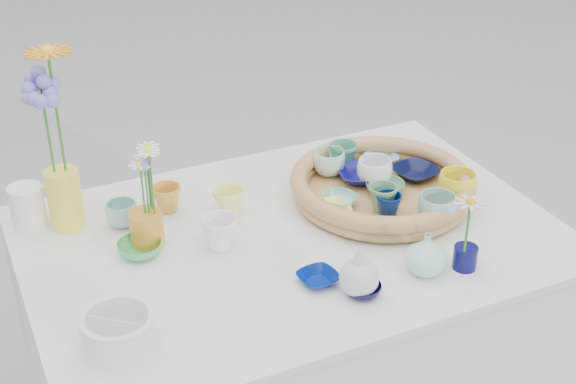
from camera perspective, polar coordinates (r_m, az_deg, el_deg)
name	(u,v)px	position (r m, az deg, el deg)	size (l,w,h in m)	color
wicker_tray	(382,186)	(2.07, 6.68, 0.39)	(0.47, 0.47, 0.08)	olive
tray_ceramic_0	(362,175)	(2.13, 5.32, 1.20)	(0.13, 0.13, 0.03)	navy
tray_ceramic_1	(415,173)	(2.16, 9.05, 1.37)	(0.12, 0.12, 0.03)	black
tray_ceramic_2	(457,187)	(2.06, 11.93, 0.37)	(0.10, 0.10, 0.08)	yellow
tray_ceramic_3	(385,188)	(2.08, 6.92, 0.29)	(0.10, 0.10, 0.03)	#5B9E78
tray_ceramic_4	(383,198)	(1.99, 6.74, -0.45)	(0.07, 0.07, 0.07)	#5A9467
tray_ceramic_5	(339,200)	(2.01, 3.65, -0.60)	(0.09, 0.09, 0.03)	#7ECBAD
tray_ceramic_6	(329,163)	(2.15, 2.93, 2.09)	(0.09, 0.09, 0.07)	silver
tray_ceramic_7	(374,172)	(2.10, 6.17, 1.41)	(0.09, 0.09, 0.07)	white
tray_ceramic_8	(381,159)	(2.23, 6.65, 2.35)	(0.09, 0.09, 0.02)	#79B1ED
tray_ceramic_9	(389,205)	(1.97, 7.16, -0.95)	(0.06, 0.06, 0.06)	#03195A
tray_ceramic_10	(331,211)	(1.97, 3.04, -1.33)	(0.10, 0.10, 0.02)	#FFDD62
tray_ceramic_11	(437,209)	(1.96, 10.55, -1.22)	(0.09, 0.09, 0.07)	#8CBBB9
tray_ceramic_12	(344,156)	(2.18, 3.97, 2.60)	(0.08, 0.08, 0.07)	#3F916F
loose_ceramic_0	(167,199)	(2.03, -8.62, -0.47)	(0.07, 0.07, 0.07)	gold
loose_ceramic_1	(229,203)	(1.99, -4.24, -0.76)	(0.08, 0.08, 0.07)	#FFFA7E
loose_ceramic_2	(140,248)	(1.88, -10.50, -3.97)	(0.10, 0.10, 0.03)	#49AA62
loose_ceramic_3	(220,233)	(1.87, -4.89, -2.93)	(0.09, 0.09, 0.08)	white
loose_ceramic_4	(318,278)	(1.77, 2.16, -6.16)	(0.09, 0.09, 0.02)	navy
loose_ceramic_5	(122,214)	(1.99, -11.73, -1.56)	(0.08, 0.08, 0.06)	#91CCC6
loose_ceramic_6	(363,289)	(1.74, 5.33, -6.91)	(0.08, 0.08, 0.03)	#0A0835
fluted_bowl	(119,332)	(1.61, -11.92, -9.70)	(0.15, 0.15, 0.08)	silver
bud_vase_paleblue	(360,269)	(1.70, 5.11, -5.46)	(0.09, 0.09, 0.13)	silver
bud_vase_seafoam	(426,253)	(1.80, 9.79, -4.33)	(0.09, 0.09, 0.10)	#A4E3C9
bud_vase_cobalt	(465,257)	(1.85, 12.49, -4.56)	(0.05, 0.05, 0.05)	#080A44
single_daisy	(467,228)	(1.78, 12.64, -2.50)	(0.08, 0.08, 0.14)	silver
tall_vase_yellow	(65,199)	(2.00, -15.57, -0.49)	(0.08, 0.08, 0.15)	yellow
gerbera	(57,113)	(1.90, -16.11, 5.41)	(0.12, 0.12, 0.31)	orange
hydrangea	(48,131)	(1.92, -16.71, 4.21)	(0.09, 0.09, 0.30)	#8E64CF
white_pitcher	(28,207)	(2.03, -18.04, -1.03)	(0.12, 0.08, 0.11)	white
daisy_cup	(147,229)	(1.90, -9.99, -2.58)	(0.08, 0.08, 0.09)	orange
daisy_posy	(145,180)	(1.85, -10.11, 0.82)	(0.08, 0.08, 0.16)	white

